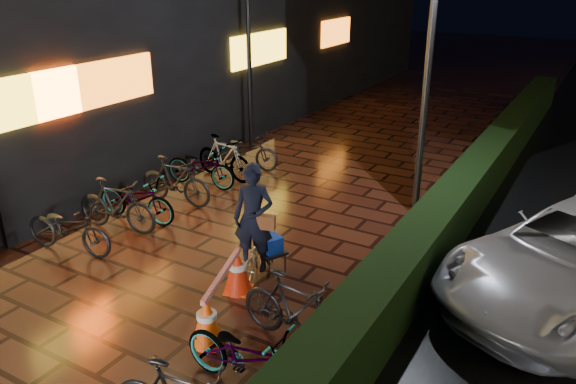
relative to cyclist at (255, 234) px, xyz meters
The scene contains 9 objects.
ground 2.37m from the cyclist, 113.33° to the right, with size 80.00×80.00×0.00m, color #381911.
hedge 6.40m from the cyclist, 67.91° to the left, with size 0.70×20.00×1.00m, color black.
lamp_post_hedge 4.55m from the cyclist, 67.62° to the left, with size 0.49×0.26×5.20m.
lamp_post_sf 7.35m from the cyclist, 124.36° to the left, with size 0.45×0.17×4.66m.
cyclist is the anchor object (origin of this frame).
traffic_barrier 1.34m from the cyclist, 77.89° to the right, with size 0.91×1.81×0.74m.
cart_assembly 0.37m from the cyclist, 55.89° to the left, with size 0.65×0.56×0.91m.
parked_bikes_storefront 3.62m from the cyclist, 152.74° to the left, with size 2.07×6.23×1.05m.
parked_bikes_hedge 2.80m from the cyclist, 58.86° to the right, with size 1.94×2.80×1.05m.
Camera 1 is at (5.53, -4.80, 4.82)m, focal length 35.00 mm.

